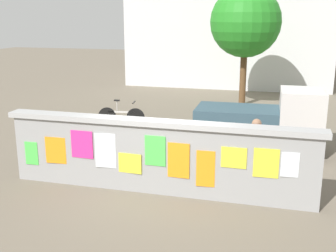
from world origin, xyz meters
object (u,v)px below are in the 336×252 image
object	(u,v)px
tree_roadside	(245,22)
person_walking	(255,146)
motorcycle	(145,133)
auto_rickshaw_truck	(265,121)
bicycle_near	(121,116)

from	to	relation	value
tree_roadside	person_walking	bearing A→B (deg)	-82.75
motorcycle	tree_roadside	distance (m)	8.01
auto_rickshaw_truck	bicycle_near	world-z (taller)	auto_rickshaw_truck
tree_roadside	auto_rickshaw_truck	bearing A→B (deg)	-78.84
bicycle_near	person_walking	distance (m)	6.70
auto_rickshaw_truck	person_walking	distance (m)	2.81
person_walking	motorcycle	bearing A→B (deg)	147.66
motorcycle	auto_rickshaw_truck	bearing A→B (deg)	10.69
auto_rickshaw_truck	motorcycle	world-z (taller)	auto_rickshaw_truck
bicycle_near	tree_roadside	world-z (taller)	tree_roadside
auto_rickshaw_truck	person_walking	size ratio (longest dim) A/B	2.25
motorcycle	person_walking	xyz separation A→B (m)	(3.39, -2.15, 0.52)
motorcycle	tree_roadside	bearing A→B (deg)	72.43
person_walking	tree_roadside	bearing A→B (deg)	97.25
auto_rickshaw_truck	person_walking	bearing A→B (deg)	-91.83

